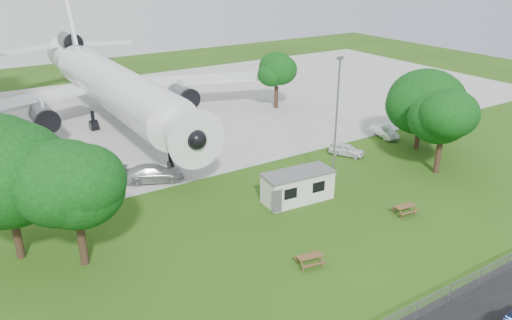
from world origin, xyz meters
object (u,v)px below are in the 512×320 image
airliner (110,83)px  picnic_west (309,265)px  site_cabin (298,186)px  picnic_east (404,214)px

airliner → picnic_west: 38.03m
site_cabin → picnic_east: site_cabin is taller
airliner → picnic_east: bearing=-71.0°
picnic_west → picnic_east: (11.14, 1.54, 0.00)m
airliner → site_cabin: size_ratio=6.97×
site_cabin → picnic_west: site_cabin is taller
airliner → picnic_east: size_ratio=26.52×
airliner → picnic_west: bearing=-88.0°
airliner → picnic_east: airliner is taller
site_cabin → picnic_west: 9.98m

